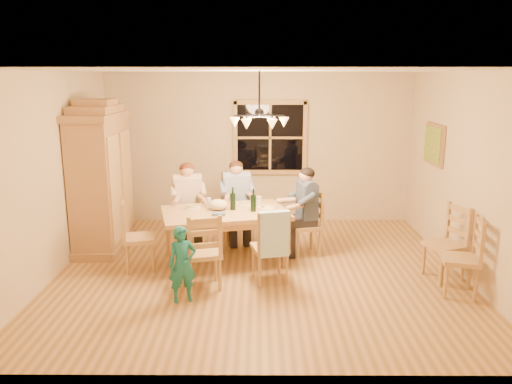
{
  "coord_description": "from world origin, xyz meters",
  "views": [
    {
      "loc": [
        -0.01,
        -6.51,
        2.63
      ],
      "look_at": [
        -0.04,
        0.1,
        1.09
      ],
      "focal_mm": 35.0,
      "sensor_mm": 36.0,
      "label": 1
    }
  ],
  "objects_px": {
    "chair_far_left": "(189,227)",
    "dining_table": "(225,218)",
    "adult_slate_man": "(306,201)",
    "armoire": "(102,181)",
    "chair_near_left": "(203,265)",
    "wine_bottle_a": "(233,199)",
    "wine_bottle_b": "(253,200)",
    "chair_far_right": "(237,224)",
    "chair_end_left": "(139,248)",
    "child": "(182,264)",
    "adult_woman": "(188,194)",
    "chair_near_right": "(270,259)",
    "adult_plaid_man": "(236,192)",
    "chair_spare_back": "(444,256)",
    "chandelier": "(259,120)",
    "chair_spare_front": "(459,271)",
    "chair_end_right": "(305,235)"
  },
  "relations": [
    {
      "from": "chair_far_right",
      "to": "chair_near_right",
      "type": "relative_size",
      "value": 1.0
    },
    {
      "from": "wine_bottle_b",
      "to": "child",
      "type": "bearing_deg",
      "value": -122.68
    },
    {
      "from": "chair_far_right",
      "to": "adult_slate_man",
      "type": "bearing_deg",
      "value": 136.64
    },
    {
      "from": "chair_end_left",
      "to": "chair_end_right",
      "type": "xyz_separation_m",
      "value": [
        2.35,
        0.6,
        0.0
      ]
    },
    {
      "from": "wine_bottle_b",
      "to": "chair_far_left",
      "type": "bearing_deg",
      "value": 145.41
    },
    {
      "from": "armoire",
      "to": "adult_woman",
      "type": "bearing_deg",
      "value": 2.44
    },
    {
      "from": "armoire",
      "to": "chair_near_left",
      "type": "bearing_deg",
      "value": -41.99
    },
    {
      "from": "adult_woman",
      "to": "wine_bottle_b",
      "type": "relative_size",
      "value": 2.65
    },
    {
      "from": "chair_near_left",
      "to": "chair_end_left",
      "type": "xyz_separation_m",
      "value": [
        -0.96,
        0.61,
        0.0
      ]
    },
    {
      "from": "chair_end_left",
      "to": "wine_bottle_b",
      "type": "height_order",
      "value": "wine_bottle_b"
    },
    {
      "from": "wine_bottle_b",
      "to": "child",
      "type": "relative_size",
      "value": 0.36
    },
    {
      "from": "adult_woman",
      "to": "wine_bottle_b",
      "type": "height_order",
      "value": "adult_woman"
    },
    {
      "from": "chair_end_left",
      "to": "chair_spare_back",
      "type": "relative_size",
      "value": 1.0
    },
    {
      "from": "dining_table",
      "to": "child",
      "type": "bearing_deg",
      "value": -107.87
    },
    {
      "from": "chair_spare_front",
      "to": "chair_spare_back",
      "type": "xyz_separation_m",
      "value": [
        0.0,
        0.51,
        0.0
      ]
    },
    {
      "from": "chair_near_left",
      "to": "wine_bottle_a",
      "type": "height_order",
      "value": "wine_bottle_a"
    },
    {
      "from": "chair_far_right",
      "to": "adult_slate_man",
      "type": "xyz_separation_m",
      "value": [
        1.05,
        -0.58,
        0.54
      ]
    },
    {
      "from": "chair_near_left",
      "to": "adult_slate_man",
      "type": "height_order",
      "value": "adult_slate_man"
    },
    {
      "from": "armoire",
      "to": "wine_bottle_a",
      "type": "relative_size",
      "value": 6.97
    },
    {
      "from": "chandelier",
      "to": "chair_far_left",
      "type": "xyz_separation_m",
      "value": [
        -1.11,
        1.03,
        -1.77
      ]
    },
    {
      "from": "adult_plaid_man",
      "to": "adult_slate_man",
      "type": "relative_size",
      "value": 1.0
    },
    {
      "from": "armoire",
      "to": "chair_end_left",
      "type": "relative_size",
      "value": 2.32
    },
    {
      "from": "chair_far_right",
      "to": "chair_end_right",
      "type": "relative_size",
      "value": 1.0
    },
    {
      "from": "chair_end_right",
      "to": "chair_spare_back",
      "type": "distance_m",
      "value": 1.97
    },
    {
      "from": "chair_near_right",
      "to": "child",
      "type": "relative_size",
      "value": 1.07
    },
    {
      "from": "chair_near_right",
      "to": "wine_bottle_a",
      "type": "height_order",
      "value": "wine_bottle_a"
    },
    {
      "from": "adult_slate_man",
      "to": "chair_end_right",
      "type": "bearing_deg",
      "value": -104.24
    },
    {
      "from": "chair_end_right",
      "to": "child",
      "type": "distance_m",
      "value": 2.27
    },
    {
      "from": "armoire",
      "to": "chair_spare_back",
      "type": "height_order",
      "value": "armoire"
    },
    {
      "from": "adult_slate_man",
      "to": "wine_bottle_a",
      "type": "height_order",
      "value": "adult_slate_man"
    },
    {
      "from": "chair_far_left",
      "to": "dining_table",
      "type": "bearing_deg",
      "value": 117.9
    },
    {
      "from": "armoire",
      "to": "adult_slate_man",
      "type": "relative_size",
      "value": 2.63
    },
    {
      "from": "chair_near_left",
      "to": "wine_bottle_a",
      "type": "bearing_deg",
      "value": 57.15
    },
    {
      "from": "chair_near_left",
      "to": "adult_slate_man",
      "type": "relative_size",
      "value": 1.13
    },
    {
      "from": "chandelier",
      "to": "chair_spare_front",
      "type": "xyz_separation_m",
      "value": [
        2.45,
        -0.76,
        -1.77
      ]
    },
    {
      "from": "chair_far_left",
      "to": "chair_near_left",
      "type": "distance_m",
      "value": 1.65
    },
    {
      "from": "adult_woman",
      "to": "wine_bottle_b",
      "type": "distance_m",
      "value": 1.26
    },
    {
      "from": "chair_end_right",
      "to": "adult_plaid_man",
      "type": "relative_size",
      "value": 1.13
    },
    {
      "from": "dining_table",
      "to": "adult_slate_man",
      "type": "bearing_deg",
      "value": 14.24
    },
    {
      "from": "adult_plaid_man",
      "to": "child",
      "type": "distance_m",
      "value": 2.29
    },
    {
      "from": "adult_woman",
      "to": "adult_plaid_man",
      "type": "xyz_separation_m",
      "value": [
        0.75,
        0.19,
        0.0
      ]
    },
    {
      "from": "chandelier",
      "to": "dining_table",
      "type": "distance_m",
      "value": 1.54
    },
    {
      "from": "chair_near_right",
      "to": "adult_plaid_man",
      "type": "height_order",
      "value": "adult_plaid_man"
    },
    {
      "from": "chair_spare_back",
      "to": "dining_table",
      "type": "bearing_deg",
      "value": 57.97
    },
    {
      "from": "chair_end_right",
      "to": "wine_bottle_a",
      "type": "distance_m",
      "value": 1.26
    },
    {
      "from": "chair_near_left",
      "to": "chair_near_right",
      "type": "relative_size",
      "value": 1.0
    },
    {
      "from": "chair_far_left",
      "to": "chair_end_right",
      "type": "bearing_deg",
      "value": 153.43
    },
    {
      "from": "armoire",
      "to": "dining_table",
      "type": "xyz_separation_m",
      "value": [
        1.93,
        -0.64,
        -0.4
      ]
    },
    {
      "from": "armoire",
      "to": "dining_table",
      "type": "height_order",
      "value": "armoire"
    },
    {
      "from": "armoire",
      "to": "wine_bottle_b",
      "type": "bearing_deg",
      "value": -15.65
    }
  ]
}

